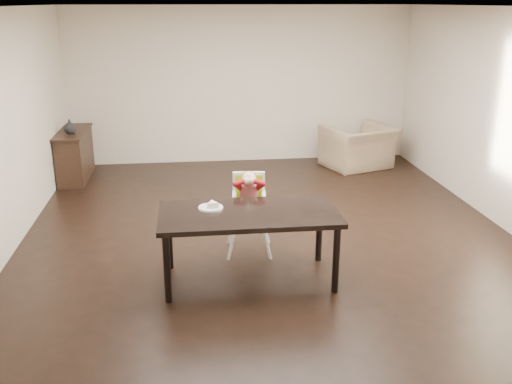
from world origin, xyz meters
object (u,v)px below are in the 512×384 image
sideboard (75,155)px  armchair (359,140)px  dining_table (249,219)px  high_chair (249,195)px

sideboard → armchair: bearing=1.2°
dining_table → high_chair: high_chair is taller
sideboard → high_chair: bearing=-51.8°
dining_table → sideboard: 4.58m
high_chair → dining_table: bearing=-91.1°
dining_table → high_chair: bearing=83.6°
dining_table → armchair: 4.63m
dining_table → high_chair: (0.08, 0.73, 0.01)m
armchair → sideboard: bearing=-17.7°
high_chair → armchair: bearing=60.6°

